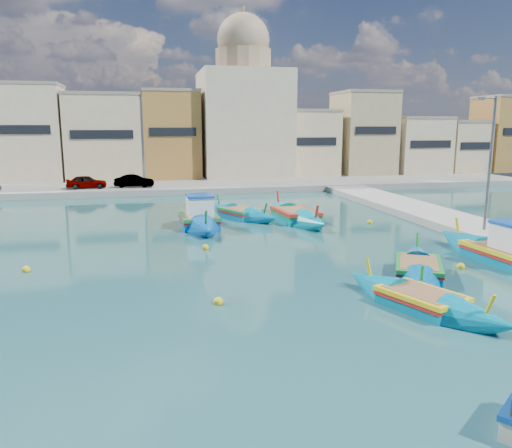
{
  "coord_description": "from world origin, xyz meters",
  "views": [
    {
      "loc": [
        -1.44,
        -18.68,
        6.35
      ],
      "look_at": [
        4.0,
        6.0,
        1.4
      ],
      "focal_mm": 35.0,
      "sensor_mm": 36.0,
      "label": 1
    }
  ],
  "objects_px": {
    "luzzu_cyan_mid": "(295,217)",
    "luzzu_blue_cabin": "(199,220)",
    "luzzu_turquoise_cabin": "(506,255)",
    "luzzu_green": "(241,214)",
    "luzzu_cyan_south": "(421,302)",
    "church_block": "(243,109)",
    "quay_street_lamp": "(489,163)",
    "luzzu_blue_south": "(418,271)"
  },
  "relations": [
    {
      "from": "quay_street_lamp",
      "to": "luzzu_cyan_south",
      "type": "bearing_deg",
      "value": -135.02
    },
    {
      "from": "church_block",
      "to": "luzzu_blue_cabin",
      "type": "bearing_deg",
      "value": -106.91
    },
    {
      "from": "church_block",
      "to": "quay_street_lamp",
      "type": "bearing_deg",
      "value": -77.65
    },
    {
      "from": "luzzu_blue_cabin",
      "to": "luzzu_cyan_mid",
      "type": "distance_m",
      "value": 6.67
    },
    {
      "from": "church_block",
      "to": "quay_street_lamp",
      "type": "relative_size",
      "value": 2.39
    },
    {
      "from": "church_block",
      "to": "luzzu_cyan_south",
      "type": "relative_size",
      "value": 2.64
    },
    {
      "from": "luzzu_blue_cabin",
      "to": "church_block",
      "type": "bearing_deg",
      "value": 73.09
    },
    {
      "from": "luzzu_turquoise_cabin",
      "to": "church_block",
      "type": "bearing_deg",
      "value": 97.31
    },
    {
      "from": "church_block",
      "to": "luzzu_blue_south",
      "type": "height_order",
      "value": "church_block"
    },
    {
      "from": "luzzu_cyan_mid",
      "to": "quay_street_lamp",
      "type": "bearing_deg",
      "value": -39.79
    },
    {
      "from": "luzzu_turquoise_cabin",
      "to": "luzzu_blue_cabin",
      "type": "xyz_separation_m",
      "value": [
        -13.23,
        11.93,
        0.02
      ]
    },
    {
      "from": "luzzu_blue_cabin",
      "to": "luzzu_cyan_mid",
      "type": "height_order",
      "value": "luzzu_blue_cabin"
    },
    {
      "from": "quay_street_lamp",
      "to": "luzzu_cyan_mid",
      "type": "distance_m",
      "value": 12.42
    },
    {
      "from": "luzzu_turquoise_cabin",
      "to": "luzzu_blue_south",
      "type": "bearing_deg",
      "value": -169.16
    },
    {
      "from": "luzzu_blue_cabin",
      "to": "luzzu_green",
      "type": "xyz_separation_m",
      "value": [
        3.19,
        2.49,
        -0.14
      ]
    },
    {
      "from": "church_block",
      "to": "luzzu_green",
      "type": "xyz_separation_m",
      "value": [
        -5.04,
        -24.57,
        -8.15
      ]
    },
    {
      "from": "quay_street_lamp",
      "to": "luzzu_blue_south",
      "type": "xyz_separation_m",
      "value": [
        -7.58,
        -5.97,
        -4.1
      ]
    },
    {
      "from": "luzzu_blue_cabin",
      "to": "luzzu_cyan_south",
      "type": "relative_size",
      "value": 1.28
    },
    {
      "from": "quay_street_lamp",
      "to": "luzzu_blue_cabin",
      "type": "bearing_deg",
      "value": 156.11
    },
    {
      "from": "quay_street_lamp",
      "to": "luzzu_blue_south",
      "type": "relative_size",
      "value": 1.02
    },
    {
      "from": "luzzu_green",
      "to": "luzzu_cyan_south",
      "type": "relative_size",
      "value": 1.05
    },
    {
      "from": "church_block",
      "to": "luzzu_cyan_mid",
      "type": "distance_m",
      "value": 27.74
    },
    {
      "from": "luzzu_cyan_mid",
      "to": "luzzu_cyan_south",
      "type": "height_order",
      "value": "luzzu_cyan_mid"
    },
    {
      "from": "luzzu_green",
      "to": "luzzu_cyan_south",
      "type": "distance_m",
      "value": 19.2
    },
    {
      "from": "church_block",
      "to": "luzzu_cyan_mid",
      "type": "relative_size",
      "value": 1.96
    },
    {
      "from": "quay_street_lamp",
      "to": "luzzu_blue_cabin",
      "type": "xyz_separation_m",
      "value": [
        -15.67,
        6.94,
        -3.94
      ]
    },
    {
      "from": "luzzu_green",
      "to": "luzzu_blue_south",
      "type": "xyz_separation_m",
      "value": [
        4.9,
        -15.4,
        -0.02
      ]
    },
    {
      "from": "luzzu_turquoise_cabin",
      "to": "quay_street_lamp",
      "type": "bearing_deg",
      "value": 63.91
    },
    {
      "from": "luzzu_green",
      "to": "luzzu_cyan_south",
      "type": "bearing_deg",
      "value": -81.22
    },
    {
      "from": "church_block",
      "to": "luzzu_blue_south",
      "type": "bearing_deg",
      "value": -90.2
    },
    {
      "from": "luzzu_cyan_mid",
      "to": "luzzu_green",
      "type": "distance_m",
      "value": 3.95
    },
    {
      "from": "quay_street_lamp",
      "to": "luzzu_turquoise_cabin",
      "type": "distance_m",
      "value": 6.82
    },
    {
      "from": "luzzu_cyan_mid",
      "to": "luzzu_cyan_south",
      "type": "bearing_deg",
      "value": -91.76
    },
    {
      "from": "quay_street_lamp",
      "to": "luzzu_blue_south",
      "type": "bearing_deg",
      "value": -141.79
    },
    {
      "from": "luzzu_turquoise_cabin",
      "to": "luzzu_cyan_south",
      "type": "xyz_separation_m",
      "value": [
        -7.11,
        -4.56,
        -0.14
      ]
    },
    {
      "from": "luzzu_cyan_mid",
      "to": "luzzu_blue_cabin",
      "type": "bearing_deg",
      "value": -175.06
    },
    {
      "from": "luzzu_cyan_mid",
      "to": "luzzu_cyan_south",
      "type": "relative_size",
      "value": 1.35
    },
    {
      "from": "luzzu_blue_cabin",
      "to": "luzzu_blue_south",
      "type": "xyz_separation_m",
      "value": [
        8.09,
        -12.91,
        -0.16
      ]
    },
    {
      "from": "quay_street_lamp",
      "to": "luzzu_green",
      "type": "distance_m",
      "value": 16.16
    },
    {
      "from": "luzzu_turquoise_cabin",
      "to": "luzzu_green",
      "type": "xyz_separation_m",
      "value": [
        -10.04,
        14.41,
        -0.12
      ]
    },
    {
      "from": "luzzu_cyan_mid",
      "to": "luzzu_blue_south",
      "type": "distance_m",
      "value": 13.56
    },
    {
      "from": "quay_street_lamp",
      "to": "luzzu_green",
      "type": "bearing_deg",
      "value": 142.93
    }
  ]
}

